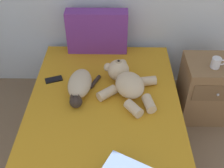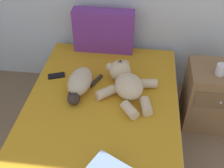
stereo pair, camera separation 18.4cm
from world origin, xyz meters
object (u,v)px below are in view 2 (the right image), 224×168
(cell_phone, at_px, (56,76))
(patterned_cushion, at_px, (104,31))
(cat, at_px, (80,83))
(teddy_bear, at_px, (126,82))
(nightstand, at_px, (213,96))
(mug, at_px, (221,70))
(bed, at_px, (101,133))

(cell_phone, bearing_deg, patterned_cushion, 52.91)
(cat, relative_size, teddy_bear, 0.68)
(nightstand, bearing_deg, mug, -111.93)
(cat, xyz_separation_m, nightstand, (1.18, 0.28, -0.28))
(cell_phone, height_order, mug, mug)
(bed, bearing_deg, patterned_cushion, 96.13)
(nightstand, bearing_deg, cat, -166.47)
(patterned_cushion, distance_m, teddy_bear, 0.66)
(patterned_cushion, xyz_separation_m, cat, (-0.11, -0.63, -0.14))
(mug, bearing_deg, nightstand, 68.07)
(cat, xyz_separation_m, teddy_bear, (0.38, 0.04, 0.01))
(patterned_cushion, bearing_deg, mug, -21.12)
(cell_phone, distance_m, mug, 1.41)
(bed, relative_size, patterned_cushion, 3.30)
(nightstand, bearing_deg, teddy_bear, -163.01)
(patterned_cushion, xyz_separation_m, cell_phone, (-0.36, -0.47, -0.21))
(cell_phone, bearing_deg, cat, -31.32)
(teddy_bear, height_order, nightstand, teddy_bear)
(cell_phone, bearing_deg, mug, 3.00)
(bed, distance_m, cell_phone, 0.65)
(patterned_cushion, bearing_deg, bed, -83.87)
(nightstand, height_order, mug, mug)
(cell_phone, relative_size, nightstand, 0.27)
(nightstand, bearing_deg, cell_phone, -174.68)
(patterned_cushion, relative_size, cell_phone, 3.52)
(cat, bearing_deg, bed, -48.58)
(teddy_bear, distance_m, mug, 0.79)
(teddy_bear, bearing_deg, patterned_cushion, 114.73)
(nightstand, xyz_separation_m, mug, (-0.02, -0.06, 0.35))
(cat, distance_m, teddy_bear, 0.38)
(bed, height_order, nightstand, nightstand)
(cat, relative_size, cell_phone, 2.53)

